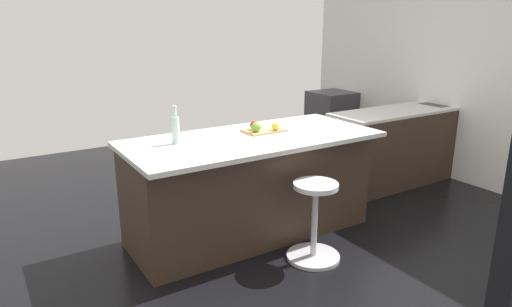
% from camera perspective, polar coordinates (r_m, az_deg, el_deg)
% --- Properties ---
extents(ground_plane, '(7.84, 7.84, 0.00)m').
position_cam_1_polar(ground_plane, '(4.18, -0.19, -10.61)').
color(ground_plane, black).
extents(interior_partition_left, '(0.12, 5.31, 2.78)m').
position_cam_1_polar(interior_partition_left, '(5.93, 25.76, 9.87)').
color(interior_partition_left, silver).
rests_on(interior_partition_left, ground_plane).
extents(sink_cabinet, '(2.59, 0.60, 1.17)m').
position_cam_1_polar(sink_cabinet, '(6.02, 19.85, 1.45)').
color(sink_cabinet, '#38281E').
rests_on(sink_cabinet, ground_plane).
extents(oven_range, '(0.60, 0.61, 0.86)m').
position_cam_1_polar(oven_range, '(7.11, 9.43, 4.21)').
color(oven_range, '#38383D').
rests_on(oven_range, ground_plane).
extents(kitchen_island, '(2.22, 1.00, 0.93)m').
position_cam_1_polar(kitchen_island, '(4.10, -0.73, -3.98)').
color(kitchen_island, '#38281E').
rests_on(kitchen_island, ground_plane).
extents(stool_by_window, '(0.44, 0.44, 0.66)m').
position_cam_1_polar(stool_by_window, '(3.75, 7.33, -8.72)').
color(stool_by_window, '#B7B7BC').
rests_on(stool_by_window, ground_plane).
extents(cutting_board, '(0.36, 0.24, 0.02)m').
position_cam_1_polar(cutting_board, '(4.10, 0.99, 2.91)').
color(cutting_board, tan).
rests_on(cutting_board, kitchen_island).
extents(apple_yellow, '(0.07, 0.07, 0.07)m').
position_cam_1_polar(apple_yellow, '(4.07, 2.49, 3.44)').
color(apple_yellow, gold).
rests_on(apple_yellow, cutting_board).
extents(apple_green, '(0.09, 0.09, 0.09)m').
position_cam_1_polar(apple_green, '(3.99, 0.03, 3.33)').
color(apple_green, '#609E2D').
rests_on(apple_green, cutting_board).
extents(apple_red, '(0.08, 0.08, 0.08)m').
position_cam_1_polar(apple_red, '(4.09, -0.20, 3.58)').
color(apple_red, red).
rests_on(apple_red, cutting_board).
extents(water_bottle, '(0.06, 0.06, 0.31)m').
position_cam_1_polar(water_bottle, '(3.72, -10.07, 3.05)').
color(water_bottle, silver).
rests_on(water_bottle, kitchen_island).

